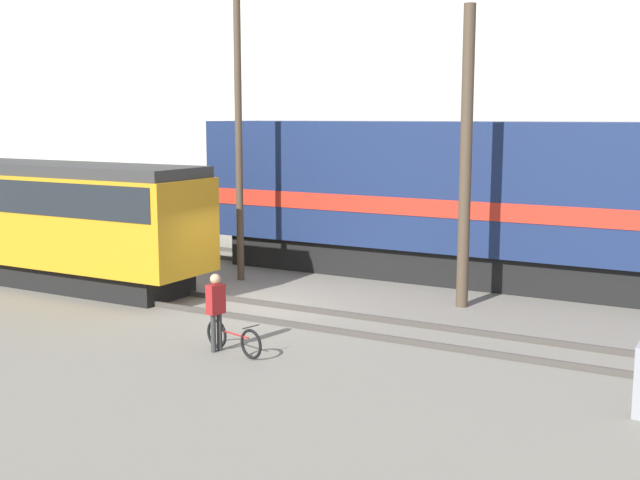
{
  "coord_description": "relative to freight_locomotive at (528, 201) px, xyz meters",
  "views": [
    {
      "loc": [
        11.26,
        -16.76,
        4.86
      ],
      "look_at": [
        1.58,
        0.34,
        1.8
      ],
      "focal_mm": 45.0,
      "sensor_mm": 36.0,
      "label": 1
    }
  ],
  "objects": [
    {
      "name": "utility_pole_center",
      "position": [
        -0.74,
        -3.18,
        1.32
      ],
      "size": [
        0.3,
        0.3,
        7.56
      ],
      "color": "#4C3D2D",
      "rests_on": "ground"
    },
    {
      "name": "utility_pole_left",
      "position": [
        -7.66,
        -3.18,
        2.15
      ],
      "size": [
        0.21,
        0.21,
        9.23
      ],
      "color": "#4C3D2D",
      "rests_on": "ground"
    },
    {
      "name": "streetcar",
      "position": [
        -12.37,
        -6.37,
        -0.45
      ],
      "size": [
        10.8,
        2.54,
        3.52
      ],
      "color": "black",
      "rests_on": "ground"
    },
    {
      "name": "track_near",
      "position": [
        -5.28,
        -6.37,
        -2.39
      ],
      "size": [
        60.0,
        1.5,
        0.14
      ],
      "color": "#47423D",
      "rests_on": "ground"
    },
    {
      "name": "bicycle",
      "position": [
        -3.44,
        -9.45,
        -2.15
      ],
      "size": [
        1.68,
        0.6,
        0.68
      ],
      "color": "black",
      "rests_on": "ground"
    },
    {
      "name": "track_far",
      "position": [
        -5.28,
        0.0,
        -2.39
      ],
      "size": [
        60.0,
        1.51,
        0.14
      ],
      "color": "#47423D",
      "rests_on": "ground"
    },
    {
      "name": "person",
      "position": [
        -3.84,
        -9.49,
        -1.47
      ],
      "size": [
        0.3,
        0.4,
        1.64
      ],
      "color": "#333333",
      "rests_on": "ground"
    },
    {
      "name": "freight_locomotive",
      "position": [
        0.0,
        0.0,
        0.0
      ],
      "size": [
        20.0,
        3.04,
        5.28
      ],
      "color": "black",
      "rests_on": "ground"
    },
    {
      "name": "ground_plane",
      "position": [
        -5.28,
        -5.71,
        -2.46
      ],
      "size": [
        120.0,
        120.0,
        0.0
      ],
      "primitive_type": "plane",
      "color": "slate"
    },
    {
      "name": "building_backdrop",
      "position": [
        -5.28,
        7.14,
        4.5
      ],
      "size": [
        44.86,
        6.0,
        13.92
      ],
      "color": "beige",
      "rests_on": "ground"
    }
  ]
}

